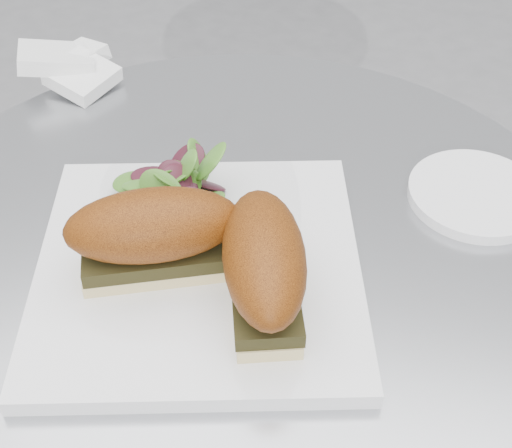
{
  "coord_description": "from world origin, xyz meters",
  "views": [
    {
      "loc": [
        0.1,
        -0.46,
        1.19
      ],
      "look_at": [
        0.02,
        -0.01,
        0.77
      ],
      "focal_mm": 50.0,
      "sensor_mm": 36.0,
      "label": 1
    }
  ],
  "objects_px": {
    "saucer": "(476,195)",
    "plate": "(199,268)",
    "sandwich_right": "(264,264)",
    "sandwich_left": "(154,233)"
  },
  "relations": [
    {
      "from": "sandwich_right",
      "to": "saucer",
      "type": "height_order",
      "value": "sandwich_right"
    },
    {
      "from": "saucer",
      "to": "sandwich_right",
      "type": "bearing_deg",
      "value": -134.78
    },
    {
      "from": "sandwich_left",
      "to": "saucer",
      "type": "xyz_separation_m",
      "value": [
        0.28,
        0.16,
        -0.05
      ]
    },
    {
      "from": "sandwich_left",
      "to": "sandwich_right",
      "type": "xyz_separation_m",
      "value": [
        0.1,
        -0.02,
        0.0
      ]
    },
    {
      "from": "plate",
      "to": "sandwich_left",
      "type": "relative_size",
      "value": 1.77
    },
    {
      "from": "plate",
      "to": "saucer",
      "type": "bearing_deg",
      "value": 31.5
    },
    {
      "from": "sandwich_left",
      "to": "saucer",
      "type": "bearing_deg",
      "value": 10.99
    },
    {
      "from": "plate",
      "to": "sandwich_left",
      "type": "distance_m",
      "value": 0.06
    },
    {
      "from": "saucer",
      "to": "plate",
      "type": "bearing_deg",
      "value": -148.5
    },
    {
      "from": "plate",
      "to": "sandwich_right",
      "type": "xyz_separation_m",
      "value": [
        0.06,
        -0.03,
        0.05
      ]
    }
  ]
}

